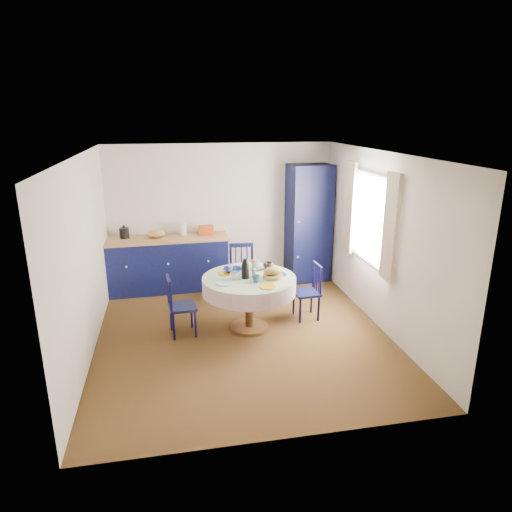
{
  "coord_description": "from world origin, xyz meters",
  "views": [
    {
      "loc": [
        -0.93,
        -5.78,
        2.98
      ],
      "look_at": [
        0.24,
        0.2,
        1.08
      ],
      "focal_mm": 32.0,
      "sensor_mm": 36.0,
      "label": 1
    }
  ],
  "objects_px": {
    "chair_left": "(180,305)",
    "mug_b": "(256,279)",
    "mug_d": "(230,268)",
    "cobalt_bowl": "(233,270)",
    "mug_c": "(268,266)",
    "kitchen_counter": "(168,263)",
    "chair_right": "(309,291)",
    "pantry_cabinet": "(308,223)",
    "chair_far": "(243,274)",
    "mug_a": "(234,276)",
    "dining_table": "(250,285)"
  },
  "relations": [
    {
      "from": "chair_right",
      "to": "mug_d",
      "type": "xyz_separation_m",
      "value": [
        -1.17,
        0.11,
        0.41
      ]
    },
    {
      "from": "dining_table",
      "to": "chair_far",
      "type": "xyz_separation_m",
      "value": [
        0.06,
        0.98,
        -0.18
      ]
    },
    {
      "from": "chair_far",
      "to": "mug_c",
      "type": "xyz_separation_m",
      "value": [
        0.27,
        -0.7,
        0.36
      ]
    },
    {
      "from": "mug_a",
      "to": "pantry_cabinet",
      "type": "bearing_deg",
      "value": 49.21
    },
    {
      "from": "mug_c",
      "to": "dining_table",
      "type": "bearing_deg",
      "value": -140.03
    },
    {
      "from": "mug_b",
      "to": "dining_table",
      "type": "bearing_deg",
      "value": 104.34
    },
    {
      "from": "pantry_cabinet",
      "to": "chair_right",
      "type": "bearing_deg",
      "value": -111.35
    },
    {
      "from": "mug_a",
      "to": "mug_c",
      "type": "bearing_deg",
      "value": 29.88
    },
    {
      "from": "chair_far",
      "to": "mug_b",
      "type": "height_order",
      "value": "chair_far"
    },
    {
      "from": "pantry_cabinet",
      "to": "mug_c",
      "type": "relative_size",
      "value": 15.86
    },
    {
      "from": "chair_right",
      "to": "mug_b",
      "type": "relative_size",
      "value": 8.19
    },
    {
      "from": "pantry_cabinet",
      "to": "chair_far",
      "type": "distance_m",
      "value": 1.74
    },
    {
      "from": "chair_right",
      "to": "mug_d",
      "type": "height_order",
      "value": "mug_d"
    },
    {
      "from": "chair_far",
      "to": "chair_right",
      "type": "distance_m",
      "value": 1.17
    },
    {
      "from": "mug_d",
      "to": "cobalt_bowl",
      "type": "distance_m",
      "value": 0.08
    },
    {
      "from": "mug_b",
      "to": "mug_d",
      "type": "height_order",
      "value": "mug_b"
    },
    {
      "from": "chair_left",
      "to": "mug_c",
      "type": "bearing_deg",
      "value": -85.07
    },
    {
      "from": "chair_far",
      "to": "mug_d",
      "type": "relative_size",
      "value": 10.79
    },
    {
      "from": "pantry_cabinet",
      "to": "mug_b",
      "type": "height_order",
      "value": "pantry_cabinet"
    },
    {
      "from": "pantry_cabinet",
      "to": "mug_d",
      "type": "xyz_separation_m",
      "value": [
        -1.66,
        -1.55,
        -0.23
      ]
    },
    {
      "from": "chair_left",
      "to": "mug_d",
      "type": "relative_size",
      "value": 9.59
    },
    {
      "from": "chair_right",
      "to": "cobalt_bowl",
      "type": "bearing_deg",
      "value": -94.18
    },
    {
      "from": "chair_right",
      "to": "cobalt_bowl",
      "type": "distance_m",
      "value": 1.22
    },
    {
      "from": "mug_a",
      "to": "cobalt_bowl",
      "type": "bearing_deg",
      "value": 86.85
    },
    {
      "from": "dining_table",
      "to": "mug_c",
      "type": "bearing_deg",
      "value": 39.97
    },
    {
      "from": "kitchen_counter",
      "to": "mug_a",
      "type": "relative_size",
      "value": 17.09
    },
    {
      "from": "dining_table",
      "to": "mug_d",
      "type": "bearing_deg",
      "value": 124.24
    },
    {
      "from": "mug_d",
      "to": "pantry_cabinet",
      "type": "bearing_deg",
      "value": 43.08
    },
    {
      "from": "pantry_cabinet",
      "to": "dining_table",
      "type": "distance_m",
      "value": 2.4
    },
    {
      "from": "dining_table",
      "to": "mug_a",
      "type": "xyz_separation_m",
      "value": [
        -0.22,
        -0.04,
        0.17
      ]
    },
    {
      "from": "cobalt_bowl",
      "to": "kitchen_counter",
      "type": "bearing_deg",
      "value": 120.22
    },
    {
      "from": "kitchen_counter",
      "to": "pantry_cabinet",
      "type": "bearing_deg",
      "value": -1.06
    },
    {
      "from": "mug_a",
      "to": "chair_far",
      "type": "bearing_deg",
      "value": 74.64
    },
    {
      "from": "kitchen_counter",
      "to": "mug_d",
      "type": "distance_m",
      "value": 1.8
    },
    {
      "from": "kitchen_counter",
      "to": "mug_a",
      "type": "distance_m",
      "value": 2.12
    },
    {
      "from": "dining_table",
      "to": "chair_right",
      "type": "xyz_separation_m",
      "value": [
        0.95,
        0.22,
        -0.24
      ]
    },
    {
      "from": "pantry_cabinet",
      "to": "chair_left",
      "type": "relative_size",
      "value": 2.46
    },
    {
      "from": "mug_d",
      "to": "mug_c",
      "type": "bearing_deg",
      "value": -5.33
    },
    {
      "from": "chair_far",
      "to": "mug_a",
      "type": "xyz_separation_m",
      "value": [
        -0.28,
        -1.02,
        0.35
      ]
    },
    {
      "from": "kitchen_counter",
      "to": "chair_far",
      "type": "height_order",
      "value": "kitchen_counter"
    },
    {
      "from": "pantry_cabinet",
      "to": "cobalt_bowl",
      "type": "distance_m",
      "value": 2.32
    },
    {
      "from": "kitchen_counter",
      "to": "chair_right",
      "type": "distance_m",
      "value": 2.63
    },
    {
      "from": "dining_table",
      "to": "mug_c",
      "type": "xyz_separation_m",
      "value": [
        0.33,
        0.28,
        0.18
      ]
    },
    {
      "from": "kitchen_counter",
      "to": "chair_left",
      "type": "bearing_deg",
      "value": -87.43
    },
    {
      "from": "chair_right",
      "to": "chair_left",
      "type": "bearing_deg",
      "value": -87.03
    },
    {
      "from": "chair_far",
      "to": "mug_d",
      "type": "bearing_deg",
      "value": -110.7
    },
    {
      "from": "chair_far",
      "to": "mug_d",
      "type": "xyz_separation_m",
      "value": [
        -0.28,
        -0.65,
        0.35
      ]
    },
    {
      "from": "chair_left",
      "to": "mug_b",
      "type": "distance_m",
      "value": 1.14
    },
    {
      "from": "dining_table",
      "to": "cobalt_bowl",
      "type": "relative_size",
      "value": 5.05
    },
    {
      "from": "chair_right",
      "to": "mug_d",
      "type": "relative_size",
      "value": 9.4
    }
  ]
}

